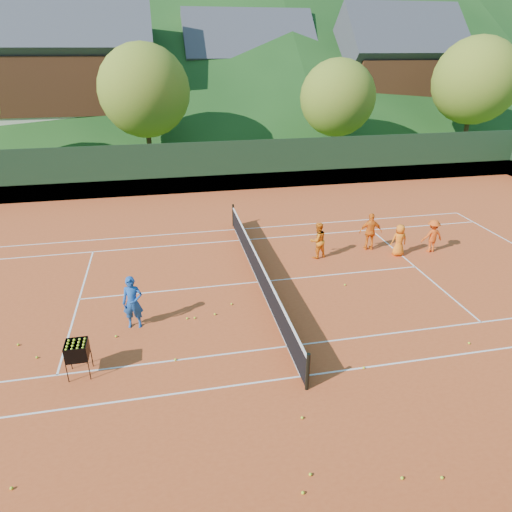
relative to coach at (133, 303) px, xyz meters
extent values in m
plane|color=#2D5019|center=(4.41, 2.12, -0.88)|extent=(400.00, 400.00, 0.00)
cube|color=#BB461E|center=(4.41, 2.12, -0.87)|extent=(40.00, 24.00, 0.02)
imported|color=#194EA5|center=(0.00, 0.00, 0.00)|extent=(0.67, 0.48, 1.72)
imported|color=orange|center=(7.24, 3.78, -0.09)|extent=(0.88, 0.77, 1.53)
imported|color=orange|center=(9.71, 4.11, -0.04)|extent=(1.02, 0.56, 1.64)
imported|color=orange|center=(10.63, 3.30, -0.18)|extent=(0.68, 0.46, 1.36)
imported|color=#E75114|center=(12.20, 3.38, -0.14)|extent=(0.94, 0.55, 1.43)
sphere|color=#C0F028|center=(5.50, -6.84, -0.83)|extent=(0.07, 0.07, 0.07)
sphere|color=#C0F028|center=(6.30, -7.00, -0.83)|extent=(0.07, 0.07, 0.07)
sphere|color=#C0F028|center=(3.16, 0.68, -0.83)|extent=(0.07, 0.07, 0.07)
sphere|color=#C0F028|center=(1.86, 0.06, -0.83)|extent=(0.07, 0.07, 0.07)
sphere|color=#C0F028|center=(7.46, 1.20, -0.83)|extent=(0.07, 0.07, 0.07)
sphere|color=#C0F028|center=(3.42, -6.76, -0.83)|extent=(0.07, 0.07, 0.07)
sphere|color=#C0F028|center=(3.99, -4.84, -0.83)|extent=(0.07, 0.07, 0.07)
sphere|color=#C0F028|center=(-0.57, -0.50, -0.83)|extent=(0.07, 0.07, 0.07)
sphere|color=#C0F028|center=(-3.36, -0.36, -0.83)|extent=(0.07, 0.07, 0.07)
sphere|color=#C0F028|center=(2.52, 0.14, -0.83)|extent=(0.07, 0.07, 0.07)
sphere|color=#C0F028|center=(1.15, -2.01, -0.83)|extent=(0.07, 0.07, 0.07)
sphere|color=#C0F028|center=(6.18, -3.40, -0.83)|extent=(0.07, 0.07, 0.07)
sphere|color=#C0F028|center=(-2.68, -1.12, -0.83)|extent=(0.07, 0.07, 0.07)
sphere|color=#C0F028|center=(-2.23, -5.49, -0.83)|extent=(0.07, 0.07, 0.07)
sphere|color=#C0F028|center=(1.61, 0.07, -0.83)|extent=(0.07, 0.07, 0.07)
sphere|color=#C0F028|center=(3.70, -6.38, -0.83)|extent=(0.07, 0.07, 0.07)
sphere|color=#C0F028|center=(9.70, -2.97, -0.83)|extent=(0.07, 0.07, 0.07)
cube|color=white|center=(4.41, -3.37, -0.86)|extent=(23.77, 0.06, 0.00)
cube|color=white|center=(4.41, 7.60, -0.86)|extent=(23.77, 0.06, 0.00)
cube|color=silver|center=(4.41, -2.00, -0.86)|extent=(23.77, 0.06, 0.00)
cube|color=white|center=(4.41, 6.23, -0.86)|extent=(23.77, 0.06, 0.00)
cube|color=white|center=(-1.99, 2.12, -0.86)|extent=(0.06, 8.23, 0.00)
cube|color=white|center=(10.81, 2.12, -0.86)|extent=(0.06, 8.23, 0.00)
cube|color=white|center=(4.41, 2.12, -0.86)|extent=(12.80, 0.06, 0.00)
cube|color=white|center=(4.41, 2.12, -0.86)|extent=(0.06, 10.97, 0.00)
cube|color=black|center=(4.41, 2.12, -0.41)|extent=(0.03, 11.97, 0.90)
cube|color=white|center=(4.41, 2.12, 0.06)|extent=(0.05, 11.97, 0.06)
cylinder|color=black|center=(4.41, -3.87, -0.31)|extent=(0.10, 0.10, 1.10)
cylinder|color=black|center=(4.41, 8.10, -0.31)|extent=(0.10, 0.10, 1.10)
cube|color=black|center=(4.41, 14.12, 0.64)|extent=(40.00, 0.05, 3.00)
cube|color=#1B5E2B|center=(4.41, 14.12, -0.36)|extent=(40.40, 0.05, 1.00)
cylinder|color=black|center=(-1.63, -2.35, -0.58)|extent=(0.02, 0.02, 0.55)
cylinder|color=black|center=(-1.08, -2.35, -0.58)|extent=(0.02, 0.02, 0.55)
cylinder|color=black|center=(-1.63, -1.80, -0.58)|extent=(0.02, 0.02, 0.55)
cylinder|color=black|center=(-1.08, -1.80, -0.58)|extent=(0.02, 0.02, 0.55)
cube|color=black|center=(-1.36, -2.07, -0.31)|extent=(0.55, 0.55, 0.02)
cube|color=black|center=(-1.36, -2.35, -0.08)|extent=(0.55, 0.02, 0.45)
cube|color=black|center=(-1.36, -1.80, -0.08)|extent=(0.55, 0.02, 0.45)
cube|color=black|center=(-1.63, -2.07, -0.08)|extent=(0.02, 0.55, 0.45)
cube|color=black|center=(-1.08, -2.07, -0.08)|extent=(0.02, 0.55, 0.45)
sphere|color=#CCE526|center=(-1.56, -2.28, 0.11)|extent=(0.07, 0.07, 0.07)
sphere|color=#CCE526|center=(-1.56, -2.14, 0.11)|extent=(0.07, 0.07, 0.07)
sphere|color=#CCE526|center=(-1.56, -2.01, 0.11)|extent=(0.07, 0.07, 0.07)
sphere|color=#CCE526|center=(-1.56, -1.87, 0.11)|extent=(0.07, 0.07, 0.07)
sphere|color=#CCE526|center=(-1.42, -2.28, 0.11)|extent=(0.07, 0.07, 0.07)
sphere|color=#CCE526|center=(-1.42, -2.14, 0.11)|extent=(0.07, 0.07, 0.07)
sphere|color=#CCE526|center=(-1.42, -2.01, 0.11)|extent=(0.07, 0.07, 0.07)
sphere|color=#CCE526|center=(-1.42, -1.87, 0.11)|extent=(0.07, 0.07, 0.07)
sphere|color=#CCE526|center=(-1.29, -2.28, 0.11)|extent=(0.07, 0.07, 0.07)
sphere|color=#CCE526|center=(-1.29, -2.14, 0.11)|extent=(0.07, 0.07, 0.07)
sphere|color=#CCE526|center=(-1.29, -2.01, 0.11)|extent=(0.07, 0.07, 0.07)
sphere|color=#CCE526|center=(-1.29, -1.87, 0.11)|extent=(0.07, 0.07, 0.07)
sphere|color=#CCE526|center=(-1.15, -2.28, 0.11)|extent=(0.07, 0.07, 0.07)
sphere|color=#CCE526|center=(-1.15, -2.14, 0.11)|extent=(0.07, 0.07, 0.07)
sphere|color=#CCE526|center=(-1.15, -2.01, 0.11)|extent=(0.07, 0.07, 0.07)
sphere|color=#CCE526|center=(-1.15, -1.87, 0.11)|extent=(0.07, 0.07, 0.07)
cube|color=beige|center=(-5.59, 32.12, 0.56)|extent=(12.00, 9.00, 2.88)
cube|color=#3A1D0F|center=(-5.59, 32.12, 4.24)|extent=(12.24, 9.18, 4.48)
cube|color=#414149|center=(-5.59, 32.12, 7.08)|extent=(13.80, 9.93, 9.93)
cube|color=beige|center=(10.41, 36.12, 0.38)|extent=(11.00, 8.00, 2.52)
cube|color=#3B1F10|center=(10.41, 36.12, 3.60)|extent=(11.22, 8.16, 3.92)
cube|color=#3F3F47|center=(10.41, 36.12, 6.16)|extent=(12.65, 8.82, 8.82)
cube|color=beige|center=(24.41, 32.12, 0.47)|extent=(10.00, 8.00, 2.70)
cube|color=#3B1E10|center=(24.41, 32.12, 3.92)|extent=(10.20, 8.16, 4.20)
cube|color=#3D3D44|center=(24.41, 32.12, 6.62)|extent=(11.50, 8.82, 8.82)
cylinder|color=#3C2718|center=(0.41, 22.12, 0.56)|extent=(0.36, 0.36, 2.88)
sphere|color=#557820|center=(0.41, 22.12, 4.32)|extent=(6.40, 6.40, 6.40)
cylinder|color=#3D2818|center=(14.41, 21.12, 0.38)|extent=(0.36, 0.36, 2.52)
sphere|color=#51751F|center=(14.41, 21.12, 3.67)|extent=(5.60, 5.60, 5.60)
cylinder|color=#3C2818|center=(26.41, 22.12, 0.65)|extent=(0.36, 0.36, 3.06)
sphere|color=#557920|center=(26.41, 22.12, 4.65)|extent=(6.80, 6.80, 6.80)
camera|label=1|loc=(1.27, -12.63, 7.16)|focal=32.00mm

